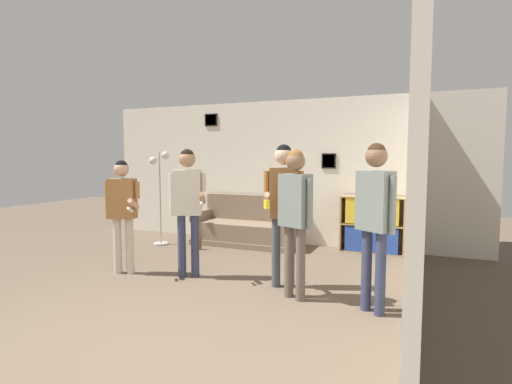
{
  "coord_description": "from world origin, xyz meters",
  "views": [
    {
      "loc": [
        2.53,
        -2.53,
        1.64
      ],
      "look_at": [
        0.5,
        2.32,
        1.18
      ],
      "focal_mm": 28.0,
      "sensor_mm": 36.0,
      "label": 1
    }
  ],
  "objects_px": {
    "bookshelf": "(372,225)",
    "person_player_foreground_center": "(188,198)",
    "person_player_foreground_left": "(122,205)",
    "person_spectator_near_bookshelf": "(295,208)",
    "person_spectator_far_right": "(375,208)",
    "couch": "(246,228)",
    "bottle_on_floor": "(200,244)",
    "floor_lamp": "(160,184)",
    "person_watcher_holding_cup": "(283,199)"
  },
  "relations": [
    {
      "from": "person_spectator_far_right",
      "to": "floor_lamp",
      "type": "bearing_deg",
      "value": 155.16
    },
    {
      "from": "person_player_foreground_left",
      "to": "person_watcher_holding_cup",
      "type": "relative_size",
      "value": 0.89
    },
    {
      "from": "person_watcher_holding_cup",
      "to": "person_spectator_near_bookshelf",
      "type": "xyz_separation_m",
      "value": [
        0.26,
        -0.35,
        -0.06
      ]
    },
    {
      "from": "person_player_foreground_center",
      "to": "person_spectator_far_right",
      "type": "bearing_deg",
      "value": -7.67
    },
    {
      "from": "person_player_foreground_left",
      "to": "person_spectator_near_bookshelf",
      "type": "relative_size",
      "value": 0.93
    },
    {
      "from": "person_player_foreground_left",
      "to": "person_watcher_holding_cup",
      "type": "xyz_separation_m",
      "value": [
        2.26,
        0.31,
        0.15
      ]
    },
    {
      "from": "bookshelf",
      "to": "person_player_foreground_center",
      "type": "height_order",
      "value": "person_player_foreground_center"
    },
    {
      "from": "person_player_foreground_left",
      "to": "person_spectator_far_right",
      "type": "relative_size",
      "value": 0.89
    },
    {
      "from": "couch",
      "to": "person_player_foreground_center",
      "type": "relative_size",
      "value": 1.11
    },
    {
      "from": "person_watcher_holding_cup",
      "to": "person_spectator_far_right",
      "type": "distance_m",
      "value": 1.23
    },
    {
      "from": "person_spectator_near_bookshelf",
      "to": "person_spectator_far_right",
      "type": "distance_m",
      "value": 0.89
    },
    {
      "from": "person_spectator_far_right",
      "to": "person_player_foreground_center",
      "type": "bearing_deg",
      "value": 172.33
    },
    {
      "from": "person_player_foreground_center",
      "to": "bottle_on_floor",
      "type": "distance_m",
      "value": 1.89
    },
    {
      "from": "person_spectator_far_right",
      "to": "couch",
      "type": "bearing_deg",
      "value": 135.8
    },
    {
      "from": "person_player_foreground_left",
      "to": "bottle_on_floor",
      "type": "height_order",
      "value": "person_player_foreground_left"
    },
    {
      "from": "floor_lamp",
      "to": "person_watcher_holding_cup",
      "type": "xyz_separation_m",
      "value": [
        2.91,
        -1.44,
        -0.01
      ]
    },
    {
      "from": "bookshelf",
      "to": "person_spectator_near_bookshelf",
      "type": "xyz_separation_m",
      "value": [
        -0.57,
        -2.64,
        0.58
      ]
    },
    {
      "from": "person_player_foreground_center",
      "to": "person_spectator_near_bookshelf",
      "type": "distance_m",
      "value": 1.61
    },
    {
      "from": "person_spectator_near_bookshelf",
      "to": "person_spectator_far_right",
      "type": "bearing_deg",
      "value": -5.67
    },
    {
      "from": "couch",
      "to": "bottle_on_floor",
      "type": "distance_m",
      "value": 0.95
    },
    {
      "from": "bookshelf",
      "to": "floor_lamp",
      "type": "distance_m",
      "value": 3.89
    },
    {
      "from": "floor_lamp",
      "to": "person_spectator_far_right",
      "type": "height_order",
      "value": "person_spectator_far_right"
    },
    {
      "from": "person_player_foreground_center",
      "to": "person_spectator_near_bookshelf",
      "type": "xyz_separation_m",
      "value": [
        1.59,
        -0.25,
        -0.02
      ]
    },
    {
      "from": "couch",
      "to": "person_spectator_far_right",
      "type": "relative_size",
      "value": 1.09
    },
    {
      "from": "person_player_foreground_left",
      "to": "bookshelf",
      "type": "bearing_deg",
      "value": 40.12
    },
    {
      "from": "couch",
      "to": "person_spectator_near_bookshelf",
      "type": "relative_size",
      "value": 1.12
    },
    {
      "from": "bookshelf",
      "to": "person_spectator_near_bookshelf",
      "type": "distance_m",
      "value": 2.77
    },
    {
      "from": "person_spectator_far_right",
      "to": "bottle_on_floor",
      "type": "relative_size",
      "value": 6.83
    },
    {
      "from": "couch",
      "to": "person_watcher_holding_cup",
      "type": "bearing_deg",
      "value": -55.14
    },
    {
      "from": "couch",
      "to": "person_watcher_holding_cup",
      "type": "height_order",
      "value": "person_watcher_holding_cup"
    },
    {
      "from": "bookshelf",
      "to": "person_watcher_holding_cup",
      "type": "xyz_separation_m",
      "value": [
        -0.83,
        -2.29,
        0.64
      ]
    },
    {
      "from": "couch",
      "to": "person_spectator_far_right",
      "type": "height_order",
      "value": "person_spectator_far_right"
    },
    {
      "from": "bottle_on_floor",
      "to": "couch",
      "type": "bearing_deg",
      "value": 53.28
    },
    {
      "from": "person_player_foreground_center",
      "to": "person_watcher_holding_cup",
      "type": "relative_size",
      "value": 0.97
    },
    {
      "from": "couch",
      "to": "person_player_foreground_left",
      "type": "distance_m",
      "value": 2.63
    },
    {
      "from": "person_player_foreground_left",
      "to": "person_player_foreground_center",
      "type": "distance_m",
      "value": 0.97
    },
    {
      "from": "bookshelf",
      "to": "person_player_foreground_left",
      "type": "distance_m",
      "value": 4.07
    },
    {
      "from": "floor_lamp",
      "to": "couch",
      "type": "bearing_deg",
      "value": 24.36
    },
    {
      "from": "floor_lamp",
      "to": "person_spectator_far_right",
      "type": "relative_size",
      "value": 0.98
    },
    {
      "from": "floor_lamp",
      "to": "person_spectator_far_right",
      "type": "xyz_separation_m",
      "value": [
        4.06,
        -1.88,
        -0.02
      ]
    },
    {
      "from": "person_player_foreground_left",
      "to": "person_spectator_far_right",
      "type": "distance_m",
      "value": 3.42
    },
    {
      "from": "couch",
      "to": "person_spectator_near_bookshelf",
      "type": "distance_m",
      "value": 3.09
    },
    {
      "from": "floor_lamp",
      "to": "person_spectator_far_right",
      "type": "distance_m",
      "value": 4.48
    },
    {
      "from": "person_spectator_near_bookshelf",
      "to": "person_watcher_holding_cup",
      "type": "bearing_deg",
      "value": 126.41
    },
    {
      "from": "couch",
      "to": "floor_lamp",
      "type": "bearing_deg",
      "value": -155.64
    },
    {
      "from": "person_player_foreground_center",
      "to": "bottle_on_floor",
      "type": "relative_size",
      "value": 6.68
    },
    {
      "from": "person_spectator_near_bookshelf",
      "to": "person_spectator_far_right",
      "type": "xyz_separation_m",
      "value": [
        0.89,
        -0.09,
        0.04
      ]
    },
    {
      "from": "bookshelf",
      "to": "person_spectator_near_bookshelf",
      "type": "height_order",
      "value": "person_spectator_near_bookshelf"
    },
    {
      "from": "person_watcher_holding_cup",
      "to": "person_spectator_near_bookshelf",
      "type": "bearing_deg",
      "value": -53.59
    },
    {
      "from": "floor_lamp",
      "to": "bottle_on_floor",
      "type": "relative_size",
      "value": 6.67
    }
  ]
}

